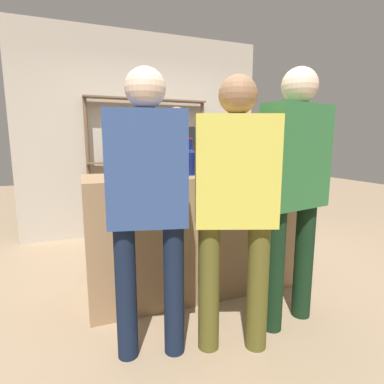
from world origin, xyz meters
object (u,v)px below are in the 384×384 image
counter_bottle_1 (224,157)px  customer_left (148,196)px  ice_bucket (262,159)px  server_behind_counter (177,169)px  customer_center (235,198)px  counter_bottle_0 (190,161)px  counter_bottle_2 (207,160)px  counter_bottle_3 (179,159)px  customer_right (294,181)px

counter_bottle_1 → customer_left: (-0.92, -0.88, -0.16)m
ice_bucket → server_behind_counter: bearing=121.4°
ice_bucket → customer_center: bearing=-130.8°
counter_bottle_0 → ice_bucket: 0.76m
counter_bottle_1 → counter_bottle_2: (-0.33, -0.37, 0.01)m
counter_bottle_0 → counter_bottle_3: counter_bottle_3 is taller
counter_bottle_3 → ice_bucket: counter_bottle_3 is taller
counter_bottle_3 → server_behind_counter: server_behind_counter is taller
customer_right → customer_center: bearing=90.3°
counter_bottle_0 → customer_right: customer_right is taller
counter_bottle_2 → customer_right: bearing=-50.9°
counter_bottle_1 → server_behind_counter: 0.84m
customer_left → customer_center: (0.51, -0.12, -0.03)m
counter_bottle_2 → customer_center: customer_center is taller
counter_bottle_0 → ice_bucket: bearing=7.0°
counter_bottle_3 → customer_left: size_ratio=0.20×
counter_bottle_2 → server_behind_counter: 1.18m
counter_bottle_3 → ice_bucket: (0.87, 0.12, -0.03)m
counter_bottle_0 → customer_left: customer_left is taller
customer_right → customer_left: bearing=77.7°
counter_bottle_0 → customer_right: (0.52, -0.68, -0.11)m
ice_bucket → customer_left: size_ratio=0.13×
counter_bottle_0 → customer_left: 0.85m
counter_bottle_1 → counter_bottle_3: size_ratio=0.96×
customer_right → counter_bottle_1: bearing=-5.1°
counter_bottle_2 → ice_bucket: (0.67, 0.25, -0.02)m
counter_bottle_2 → counter_bottle_3: 0.24m
counter_bottle_0 → customer_center: bearing=-89.9°
counter_bottle_1 → customer_right: size_ratio=0.19×
counter_bottle_3 → server_behind_counter: (0.31, 1.03, -0.18)m
customer_left → customer_right: bearing=-78.4°
counter_bottle_3 → server_behind_counter: size_ratio=0.21×
customer_left → server_behind_counter: customer_left is taller
counter_bottle_1 → customer_left: customer_left is taller
counter_bottle_0 → counter_bottle_3: 0.11m
counter_bottle_1 → counter_bottle_3: counter_bottle_3 is taller
counter_bottle_3 → ice_bucket: bearing=7.8°
counter_bottle_0 → customer_right: size_ratio=0.17×
customer_left → counter_bottle_1: bearing=-33.9°
counter_bottle_2 → server_behind_counter: bearing=84.4°
counter_bottle_0 → server_behind_counter: (0.20, 1.01, -0.16)m
customer_center → server_behind_counter: server_behind_counter is taller
counter_bottle_2 → counter_bottle_0: bearing=120.2°
customer_left → server_behind_counter: 1.81m
customer_center → server_behind_counter: (0.20, 1.79, 0.01)m
counter_bottle_3 → customer_right: size_ratio=0.20×
counter_bottle_1 → customer_center: bearing=-112.4°
counter_bottle_0 → counter_bottle_1: bearing=27.5°
customer_left → server_behind_counter: size_ratio=1.01×
ice_bucket → customer_center: customer_center is taller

